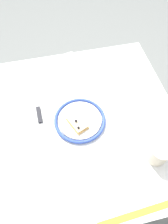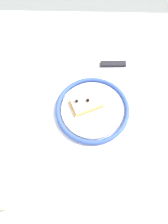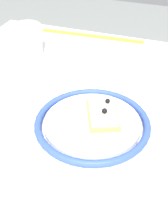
# 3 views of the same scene
# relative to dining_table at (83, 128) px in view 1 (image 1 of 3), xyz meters

# --- Properties ---
(ground_plane) EXTENTS (6.00, 6.00, 0.00)m
(ground_plane) POSITION_rel_dining_table_xyz_m (0.00, 0.00, -0.63)
(ground_plane) COLOR slate
(dining_table) EXTENTS (0.90, 0.92, 0.72)m
(dining_table) POSITION_rel_dining_table_xyz_m (0.00, 0.00, 0.00)
(dining_table) COLOR white
(dining_table) RESTS_ON ground_plane
(plate) EXTENTS (0.24, 0.24, 0.02)m
(plate) POSITION_rel_dining_table_xyz_m (0.02, -0.00, 0.09)
(plate) COLOR white
(plate) RESTS_ON dining_table
(pizza_slice_near) EXTENTS (0.10, 0.12, 0.03)m
(pizza_slice_near) POSITION_rel_dining_table_xyz_m (0.03, 0.02, 0.11)
(pizza_slice_near) COLOR tan
(pizza_slice_near) RESTS_ON plate
(knife) EXTENTS (0.03, 0.24, 0.01)m
(knife) POSITION_rel_dining_table_xyz_m (0.20, -0.04, 0.09)
(knife) COLOR silver
(knife) RESTS_ON dining_table
(fork) EXTENTS (0.05, 0.20, 0.00)m
(fork) POSITION_rel_dining_table_xyz_m (-0.16, -0.01, 0.09)
(fork) COLOR silver
(fork) RESTS_ON dining_table
(cup) EXTENTS (0.08, 0.08, 0.09)m
(cup) POSITION_rel_dining_table_xyz_m (-0.26, 0.24, 0.13)
(cup) COLOR beige
(cup) RESTS_ON dining_table
(measuring_tape) EXTENTS (0.34, 0.04, 0.00)m
(measuring_tape) POSITION_rel_dining_table_xyz_m (-0.13, 0.43, 0.09)
(measuring_tape) COLOR yellow
(measuring_tape) RESTS_ON dining_table
(napkin) EXTENTS (0.16, 0.16, 0.00)m
(napkin) POSITION_rel_dining_table_xyz_m (0.02, -0.39, 0.09)
(napkin) COLOR white
(napkin) RESTS_ON dining_table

